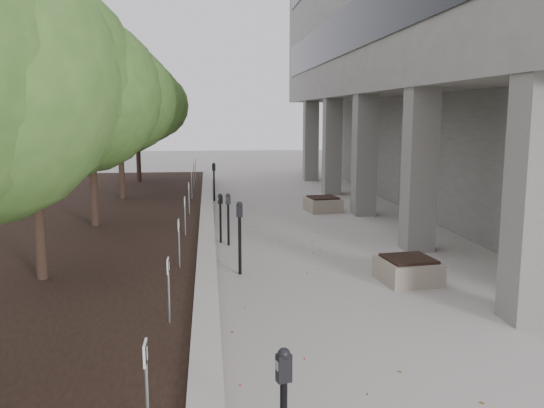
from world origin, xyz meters
TOP-DOWN VIEW (x-y plane):
  - ground at (0.00, 0.00)m, footprint 90.00×90.00m
  - retaining_wall at (-1.82, 9.00)m, footprint 0.39×26.00m
  - planting_bed at (-5.50, 9.00)m, footprint 7.00×26.00m
  - crabapple_tree_2 at (-4.80, 3.00)m, footprint 4.60×4.00m
  - crabapple_tree_3 at (-4.80, 8.00)m, footprint 4.60×4.00m
  - crabapple_tree_4 at (-4.80, 13.00)m, footprint 4.60×4.00m
  - crabapple_tree_5 at (-4.80, 18.00)m, footprint 4.60×4.00m
  - parking_sign_1 at (-2.35, -2.50)m, footprint 0.04×0.22m
  - parking_sign_2 at (-2.35, 0.50)m, footprint 0.04×0.22m
  - parking_sign_3 at (-2.35, 3.50)m, footprint 0.04×0.22m
  - parking_sign_4 at (-2.35, 6.50)m, footprint 0.04×0.22m
  - parking_sign_5 at (-2.35, 9.50)m, footprint 0.04×0.22m
  - parking_sign_6 at (-2.35, 12.50)m, footprint 0.04×0.22m
  - parking_sign_7 at (-2.35, 15.50)m, footprint 0.04×0.22m
  - parking_sign_8 at (-2.35, 18.50)m, footprint 0.04×0.22m
  - parking_meter_2 at (-1.12, 4.28)m, footprint 0.16×0.12m
  - parking_meter_3 at (-1.46, 7.34)m, footprint 0.15×0.13m
  - parking_meter_4 at (-1.27, 7.00)m, footprint 0.15×0.13m
  - parking_meter_5 at (-1.55, 14.62)m, footprint 0.16×0.13m
  - planter_front at (2.24, 3.35)m, footprint 1.22×1.22m
  - planter_back at (2.19, 11.80)m, footprint 1.26×1.26m
  - berry_scatter at (-0.10, 5.00)m, footprint 3.30×14.10m

SIDE VIEW (x-z plane):
  - ground at x=0.00m, z-range 0.00..0.00m
  - berry_scatter at x=-0.10m, z-range 0.00..0.02m
  - planting_bed at x=-5.50m, z-range 0.00..0.40m
  - retaining_wall at x=-1.82m, z-range 0.00..0.50m
  - planter_front at x=2.24m, z-range 0.00..0.51m
  - planter_back at x=2.19m, z-range 0.00..0.52m
  - parking_meter_3 at x=-1.46m, z-range 0.00..1.31m
  - parking_meter_4 at x=-1.27m, z-range 0.00..1.36m
  - parking_meter_5 at x=-1.55m, z-range 0.00..1.50m
  - parking_meter_2 at x=-1.12m, z-range 0.00..1.57m
  - parking_sign_1 at x=-2.35m, z-range 0.40..1.36m
  - parking_sign_2 at x=-2.35m, z-range 0.40..1.36m
  - parking_sign_3 at x=-2.35m, z-range 0.40..1.36m
  - parking_sign_4 at x=-2.35m, z-range 0.40..1.36m
  - parking_sign_5 at x=-2.35m, z-range 0.40..1.36m
  - parking_sign_6 at x=-2.35m, z-range 0.40..1.36m
  - parking_sign_7 at x=-2.35m, z-range 0.40..1.36m
  - parking_sign_8 at x=-2.35m, z-range 0.40..1.36m
  - crabapple_tree_2 at x=-4.80m, z-range 0.40..5.84m
  - crabapple_tree_3 at x=-4.80m, z-range 0.40..5.84m
  - crabapple_tree_4 at x=-4.80m, z-range 0.40..5.84m
  - crabapple_tree_5 at x=-4.80m, z-range 0.40..5.84m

